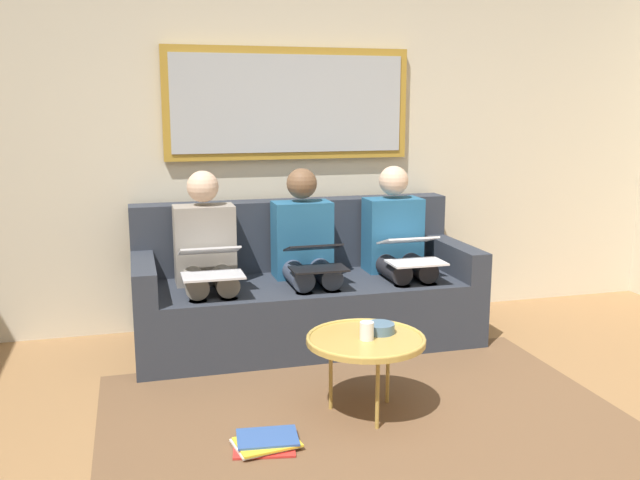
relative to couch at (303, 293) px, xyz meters
The scene contains 14 objects.
wall_rear 1.10m from the couch, 90.00° to the right, with size 6.00×0.12×2.60m, color beige.
area_rug 1.30m from the couch, 90.00° to the left, with size 2.60×1.80×0.01m, color brown.
couch is the anchor object (origin of this frame).
framed_mirror 1.30m from the couch, 90.00° to the right, with size 1.71×0.05×0.76m.
coffee_table 1.22m from the couch, 90.82° to the left, with size 0.60×0.60×0.41m.
cup 1.25m from the couch, 90.64° to the left, with size 0.07×0.07×0.09m, color silver.
bowl 1.17m from the couch, 95.47° to the left, with size 0.15×0.15×0.05m, color slate.
person_left 0.71m from the couch, behind, with size 0.38×0.58×1.14m.
laptop_white 0.78m from the couch, 154.44° to the left, with size 0.35×0.37×0.16m.
person_middle 0.31m from the couch, 90.00° to the left, with size 0.38×0.58×1.14m.
laptop_black 0.44m from the couch, 90.00° to the left, with size 0.34×0.34×0.15m.
person_right 0.71m from the couch, ahead, with size 0.38×0.58×1.14m.
laptop_silver 0.78m from the couch, 25.26° to the left, with size 0.36×0.38×0.17m.
magazine_stack 1.56m from the couch, 69.53° to the left, with size 0.33×0.27×0.04m.
Camera 1 is at (1.07, 2.21, 1.55)m, focal length 38.80 mm.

